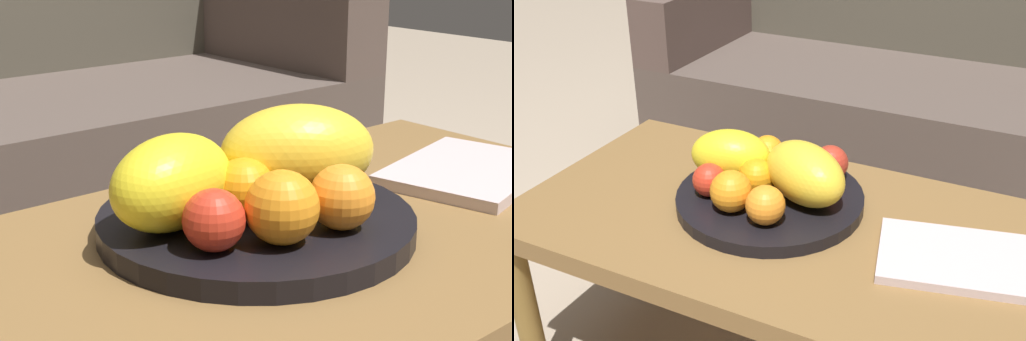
# 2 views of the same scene
# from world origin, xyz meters

# --- Properties ---
(coffee_table) EXTENTS (1.01, 0.55, 0.42)m
(coffee_table) POSITION_xyz_m (0.00, 0.00, 0.37)
(coffee_table) COLOR brown
(coffee_table) RESTS_ON ground_plane
(fruit_bowl) EXTENTS (0.37, 0.37, 0.03)m
(fruit_bowl) POSITION_xyz_m (-0.04, 0.03, 0.43)
(fruit_bowl) COLOR black
(fruit_bowl) RESTS_ON coffee_table
(melon_large_front) EXTENTS (0.22, 0.19, 0.11)m
(melon_large_front) POSITION_xyz_m (0.03, 0.04, 0.50)
(melon_large_front) COLOR yellow
(melon_large_front) RESTS_ON fruit_bowl
(melon_smaller_beside) EXTENTS (0.18, 0.14, 0.10)m
(melon_smaller_beside) POSITION_xyz_m (-0.14, 0.06, 0.49)
(melon_smaller_beside) COLOR yellow
(melon_smaller_beside) RESTS_ON fruit_bowl
(orange_front) EXTENTS (0.07, 0.07, 0.07)m
(orange_front) POSITION_xyz_m (-0.00, -0.06, 0.48)
(orange_front) COLOR orange
(orange_front) RESTS_ON fruit_bowl
(orange_left) EXTENTS (0.07, 0.07, 0.07)m
(orange_left) POSITION_xyz_m (-0.09, 0.13, 0.48)
(orange_left) COLOR orange
(orange_left) RESTS_ON fruit_bowl
(orange_right) EXTENTS (0.07, 0.07, 0.07)m
(orange_right) POSITION_xyz_m (-0.06, 0.02, 0.48)
(orange_right) COLOR orange
(orange_right) RESTS_ON fruit_bowl
(orange_back) EXTENTS (0.08, 0.08, 0.08)m
(orange_back) POSITION_xyz_m (-0.08, -0.05, 0.48)
(orange_back) COLOR orange
(orange_back) RESTS_ON fruit_bowl
(apple_front) EXTENTS (0.06, 0.06, 0.06)m
(apple_front) POSITION_xyz_m (-0.14, -0.02, 0.47)
(apple_front) COLOR red
(apple_front) RESTS_ON fruit_bowl
(apple_left) EXTENTS (0.07, 0.07, 0.07)m
(apple_left) POSITION_xyz_m (0.04, 0.14, 0.48)
(apple_left) COLOR #B73221
(apple_left) RESTS_ON fruit_bowl
(banana_bunch) EXTENTS (0.16, 0.15, 0.06)m
(banana_bunch) POSITION_xyz_m (-0.02, 0.09, 0.47)
(banana_bunch) COLOR gold
(banana_bunch) RESTS_ON fruit_bowl
(magazine) EXTENTS (0.28, 0.23, 0.02)m
(magazine) POSITION_xyz_m (0.32, 0.00, 0.42)
(magazine) COLOR beige
(magazine) RESTS_ON coffee_table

